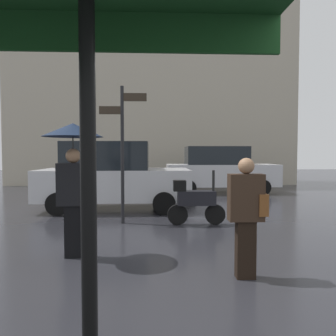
# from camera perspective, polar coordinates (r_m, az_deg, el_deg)

# --- Properties ---
(pedestrian_with_umbrella) EXTENTS (0.92, 0.92, 2.08)m
(pedestrian_with_umbrella) POSITION_cam_1_polar(r_m,az_deg,el_deg) (5.20, -16.34, 1.98)
(pedestrian_with_umbrella) COLOR black
(pedestrian_with_umbrella) RESTS_ON ground
(pedestrian_with_bag) EXTENTS (0.48, 0.24, 1.56)m
(pedestrian_with_bag) POSITION_cam_1_polar(r_m,az_deg,el_deg) (4.33, 13.72, -7.22)
(pedestrian_with_bag) COLOR black
(pedestrian_with_bag) RESTS_ON ground
(parked_scooter) EXTENTS (1.31, 0.32, 1.23)m
(parked_scooter) POSITION_cam_1_polar(r_m,az_deg,el_deg) (7.39, 4.68, -5.71)
(parked_scooter) COLOR black
(parked_scooter) RESTS_ON ground
(parked_car_left) EXTENTS (4.45, 1.83, 1.90)m
(parked_car_left) POSITION_cam_1_polar(r_m,az_deg,el_deg) (13.40, 9.10, -0.28)
(parked_car_left) COLOR silver
(parked_car_left) RESTS_ON ground
(parked_car_right) EXTENTS (4.25, 2.03, 1.94)m
(parked_car_right) POSITION_cam_1_polar(r_m,az_deg,el_deg) (9.49, -9.67, -1.35)
(parked_car_right) COLOR silver
(parked_car_right) RESTS_ON ground
(street_signpost) EXTENTS (1.08, 0.08, 3.15)m
(street_signpost) POSITION_cam_1_polar(r_m,az_deg,el_deg) (7.52, -7.99, 4.74)
(street_signpost) COLOR black
(street_signpost) RESTS_ON ground
(building_block) EXTENTS (14.82, 2.99, 14.02)m
(building_block) POSITION_cam_1_polar(r_m,az_deg,el_deg) (18.59, -2.75, 19.43)
(building_block) COLOR #B2A893
(building_block) RESTS_ON ground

